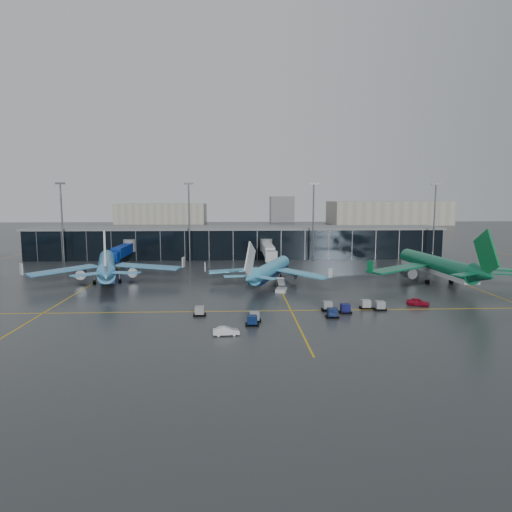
{
  "coord_description": "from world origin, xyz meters",
  "views": [
    {
      "loc": [
        -0.14,
        -96.9,
        20.69
      ],
      "look_at": [
        5.0,
        18.0,
        6.0
      ],
      "focal_mm": 32.0,
      "sensor_mm": 36.0,
      "label": 1
    }
  ],
  "objects_px": {
    "service_van_red": "(418,302)",
    "service_van_white": "(226,331)",
    "mobile_airstair": "(281,288)",
    "baggage_carts": "(309,311)",
    "airliner_klm_near": "(270,261)",
    "airliner_arkefly": "(106,256)",
    "airliner_aer_lingus": "(436,255)"
  },
  "relations": [
    {
      "from": "airliner_arkefly",
      "to": "airliner_klm_near",
      "type": "height_order",
      "value": "airliner_arkefly"
    },
    {
      "from": "service_van_red",
      "to": "service_van_white",
      "type": "bearing_deg",
      "value": 142.66
    },
    {
      "from": "airliner_aer_lingus",
      "to": "service_van_red",
      "type": "relative_size",
      "value": 10.43
    },
    {
      "from": "mobile_airstair",
      "to": "service_van_white",
      "type": "distance_m",
      "value": 33.72
    },
    {
      "from": "baggage_carts",
      "to": "airliner_aer_lingus",
      "type": "bearing_deg",
      "value": 40.03
    },
    {
      "from": "baggage_carts",
      "to": "mobile_airstair",
      "type": "xyz_separation_m",
      "value": [
        -2.93,
        20.44,
        0.01
      ]
    },
    {
      "from": "mobile_airstair",
      "to": "service_van_red",
      "type": "bearing_deg",
      "value": -15.22
    },
    {
      "from": "airliner_arkefly",
      "to": "service_van_white",
      "type": "xyz_separation_m",
      "value": [
        30.33,
        -45.44,
        -5.95
      ]
    },
    {
      "from": "airliner_aer_lingus",
      "to": "service_van_white",
      "type": "height_order",
      "value": "airliner_aer_lingus"
    },
    {
      "from": "airliner_klm_near",
      "to": "baggage_carts",
      "type": "height_order",
      "value": "airliner_klm_near"
    },
    {
      "from": "service_van_white",
      "to": "mobile_airstair",
      "type": "bearing_deg",
      "value": -25.54
    },
    {
      "from": "mobile_airstair",
      "to": "service_van_white",
      "type": "xyz_separation_m",
      "value": [
        -11.53,
        -31.69,
        -0.1
      ]
    },
    {
      "from": "airliner_arkefly",
      "to": "airliner_aer_lingus",
      "type": "distance_m",
      "value": 81.09
    },
    {
      "from": "mobile_airstair",
      "to": "baggage_carts",
      "type": "bearing_deg",
      "value": -67.63
    },
    {
      "from": "airliner_aer_lingus",
      "to": "mobile_airstair",
      "type": "bearing_deg",
      "value": -169.0
    },
    {
      "from": "airliner_klm_near",
      "to": "mobile_airstair",
      "type": "height_order",
      "value": "airliner_klm_near"
    },
    {
      "from": "airliner_arkefly",
      "to": "baggage_carts",
      "type": "relative_size",
      "value": 1.22
    },
    {
      "from": "airliner_klm_near",
      "to": "service_van_white",
      "type": "height_order",
      "value": "airliner_klm_near"
    },
    {
      "from": "service_van_white",
      "to": "airliner_klm_near",
      "type": "bearing_deg",
      "value": -18.92
    },
    {
      "from": "baggage_carts",
      "to": "mobile_airstair",
      "type": "bearing_deg",
      "value": 98.15
    },
    {
      "from": "airliner_aer_lingus",
      "to": "mobile_airstair",
      "type": "distance_m",
      "value": 40.85
    },
    {
      "from": "service_van_red",
      "to": "service_van_white",
      "type": "height_order",
      "value": "service_van_red"
    },
    {
      "from": "airliner_klm_near",
      "to": "airliner_aer_lingus",
      "type": "distance_m",
      "value": 40.83
    },
    {
      "from": "baggage_carts",
      "to": "mobile_airstair",
      "type": "distance_m",
      "value": 20.65
    },
    {
      "from": "airliner_arkefly",
      "to": "baggage_carts",
      "type": "distance_m",
      "value": 56.65
    },
    {
      "from": "baggage_carts",
      "to": "mobile_airstair",
      "type": "height_order",
      "value": "mobile_airstair"
    },
    {
      "from": "service_van_white",
      "to": "baggage_carts",
      "type": "bearing_deg",
      "value": -57.66
    },
    {
      "from": "airliner_arkefly",
      "to": "service_van_red",
      "type": "height_order",
      "value": "airliner_arkefly"
    },
    {
      "from": "airliner_arkefly",
      "to": "mobile_airstair",
      "type": "distance_m",
      "value": 44.45
    },
    {
      "from": "baggage_carts",
      "to": "airliner_arkefly",
      "type": "bearing_deg",
      "value": 142.64
    },
    {
      "from": "airliner_arkefly",
      "to": "service_van_red",
      "type": "relative_size",
      "value": 10.06
    },
    {
      "from": "airliner_aer_lingus",
      "to": "baggage_carts",
      "type": "relative_size",
      "value": 1.26
    }
  ]
}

